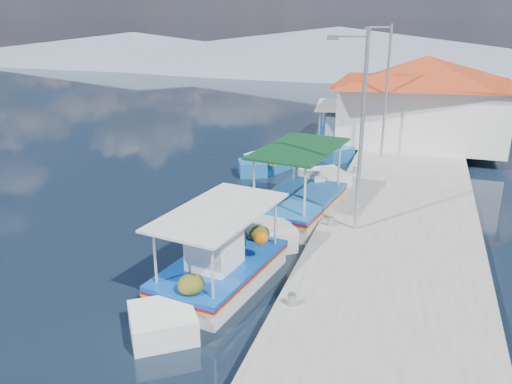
% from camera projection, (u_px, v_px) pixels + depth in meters
% --- Properties ---
extents(ground, '(160.00, 160.00, 0.00)m').
position_uv_depth(ground, '(196.00, 250.00, 16.07)').
color(ground, black).
rests_on(ground, ground).
extents(quay, '(5.00, 44.00, 0.50)m').
position_uv_depth(quay, '(403.00, 199.00, 19.66)').
color(quay, '#A9A69E').
rests_on(quay, ground).
extents(bollards, '(0.20, 17.20, 0.30)m').
position_uv_depth(bollards, '(346.00, 190.00, 19.46)').
color(bollards, '#A5A8AD').
rests_on(bollards, quay).
extents(main_caique, '(2.86, 7.20, 2.40)m').
position_uv_depth(main_caique, '(221.00, 268.00, 13.94)').
color(main_caique, white).
rests_on(main_caique, ground).
extents(caique_green_canopy, '(3.01, 7.63, 2.88)m').
position_uv_depth(caique_green_canopy, '(298.00, 205.00, 18.54)').
color(caique_green_canopy, white).
rests_on(caique_green_canopy, ground).
extents(caique_blue_hull, '(3.13, 5.64, 1.07)m').
position_uv_depth(caique_blue_hull, '(280.00, 158.00, 25.00)').
color(caique_blue_hull, '#1B5EA2').
rests_on(caique_blue_hull, ground).
extents(caique_far, '(2.75, 7.30, 2.58)m').
position_uv_depth(caique_far, '(337.00, 138.00, 28.16)').
color(caique_far, '#1B5EA2').
rests_on(caique_far, ground).
extents(harbor_building, '(10.49, 10.49, 4.40)m').
position_uv_depth(harbor_building, '(423.00, 98.00, 26.82)').
color(harbor_building, silver).
rests_on(harbor_building, quay).
extents(lamp_post_near, '(1.21, 0.14, 6.00)m').
position_uv_depth(lamp_post_near, '(359.00, 124.00, 15.28)').
color(lamp_post_near, '#A5A8AD').
rests_on(lamp_post_near, quay).
extents(lamp_post_far, '(1.21, 0.14, 6.00)m').
position_uv_depth(lamp_post_far, '(385.00, 85.00, 23.37)').
color(lamp_post_far, '#A5A8AD').
rests_on(lamp_post_far, quay).
extents(mountain_ridge, '(171.40, 96.00, 5.50)m').
position_uv_depth(mountain_ridge, '(431.00, 54.00, 63.79)').
color(mountain_ridge, slate).
rests_on(mountain_ridge, ground).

